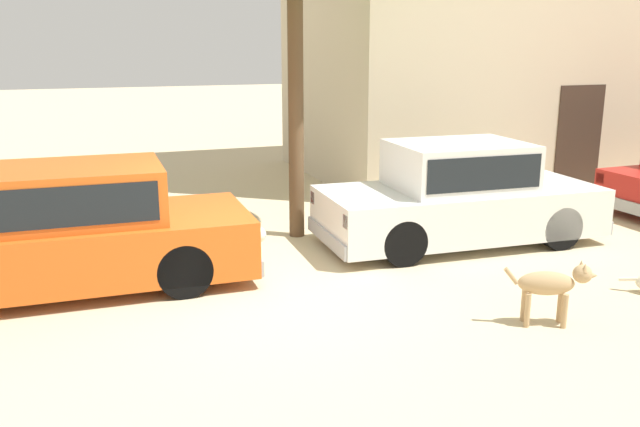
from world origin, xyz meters
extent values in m
plane|color=#CCB78E|center=(0.00, 0.00, 0.00)|extent=(80.00, 80.00, 0.00)
cube|color=#D15619|center=(-2.27, 1.14, 0.50)|extent=(4.57, 1.91, 0.70)
cube|color=#D15619|center=(-2.40, 1.14, 1.18)|extent=(2.75, 1.61, 0.65)
cube|color=black|center=(-2.40, 1.14, 1.19)|extent=(2.54, 1.63, 0.46)
cube|color=#999BA0|center=(-0.02, 1.09, 0.26)|extent=(0.16, 1.77, 0.20)
sphere|color=silver|center=(0.03, 1.81, 0.66)|extent=(0.20, 0.20, 0.20)
sphere|color=silver|center=(-0.01, 0.37, 0.66)|extent=(0.20, 0.20, 0.20)
cylinder|color=black|center=(-0.89, 1.91, 0.33)|extent=(0.66, 0.22, 0.66)
cylinder|color=black|center=(-0.93, 0.31, 0.33)|extent=(0.66, 0.22, 0.66)
cube|color=silver|center=(3.30, 1.16, 0.50)|extent=(4.21, 1.89, 0.69)
cube|color=silver|center=(3.25, 1.16, 1.18)|extent=(1.97, 1.55, 0.67)
cube|color=black|center=(3.25, 1.16, 1.19)|extent=(1.82, 1.57, 0.47)
cube|color=#999BA0|center=(5.34, 1.06, 0.26)|extent=(0.20, 1.68, 0.20)
cube|color=#999BA0|center=(1.25, 1.25, 0.26)|extent=(0.20, 1.68, 0.20)
sphere|color=silver|center=(5.40, 1.73, 0.65)|extent=(0.20, 0.20, 0.20)
sphere|color=silver|center=(5.34, 0.39, 0.65)|extent=(0.20, 0.20, 0.20)
cube|color=red|center=(1.29, 1.98, 0.67)|extent=(0.05, 0.18, 0.18)
cube|color=red|center=(1.22, 0.52, 0.67)|extent=(0.05, 0.18, 0.18)
cylinder|color=black|center=(4.57, 1.85, 0.32)|extent=(0.65, 0.23, 0.64)
cylinder|color=black|center=(4.50, 0.35, 0.32)|extent=(0.65, 0.23, 0.64)
cylinder|color=black|center=(2.09, 1.96, 0.32)|extent=(0.65, 0.23, 0.64)
cylinder|color=black|center=(2.02, 0.46, 0.32)|extent=(0.65, 0.23, 0.64)
cube|color=#999BA0|center=(6.63, 1.16, 0.26)|extent=(0.16, 1.69, 0.20)
cube|color=red|center=(6.61, 1.91, 0.62)|extent=(0.04, 0.18, 0.18)
cylinder|color=black|center=(7.48, 1.95, 0.31)|extent=(0.63, 0.21, 0.62)
cube|color=#38281E|center=(7.66, 3.74, 1.05)|extent=(1.10, 0.02, 2.10)
cylinder|color=tan|center=(2.74, -1.82, 0.19)|extent=(0.06, 0.06, 0.37)
cylinder|color=tan|center=(2.68, -1.97, 0.19)|extent=(0.06, 0.06, 0.37)
cylinder|color=tan|center=(2.39, -1.67, 0.19)|extent=(0.06, 0.06, 0.37)
cylinder|color=tan|center=(2.33, -1.82, 0.19)|extent=(0.06, 0.06, 0.37)
ellipsoid|color=tan|center=(2.54, -1.82, 0.46)|extent=(0.63, 0.44, 0.26)
sphere|color=tan|center=(2.87, -1.97, 0.58)|extent=(0.20, 0.20, 0.20)
cone|color=tan|center=(2.97, -2.01, 0.56)|extent=(0.14, 0.14, 0.11)
cone|color=tan|center=(2.89, -1.91, 0.67)|extent=(0.09, 0.09, 0.09)
cone|color=tan|center=(2.85, -2.02, 0.67)|extent=(0.09, 0.09, 0.09)
cylinder|color=tan|center=(2.20, -1.67, 0.54)|extent=(0.17, 0.11, 0.19)
cylinder|color=beige|center=(4.14, -1.35, 0.15)|extent=(0.20, 0.18, 0.08)
cylinder|color=brown|center=(1.13, 2.33, 1.98)|extent=(0.23, 0.23, 3.96)
camera|label=1|loc=(-2.02, -7.29, 2.93)|focal=37.84mm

